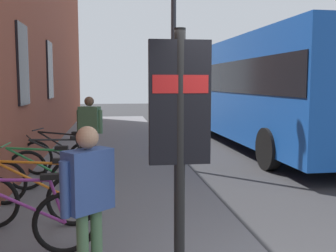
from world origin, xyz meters
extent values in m
plane|color=#2D2D30|center=(6.00, -1.00, 0.00)|extent=(60.00, 60.00, 0.00)
cube|color=slate|center=(8.00, 1.75, 0.06)|extent=(24.00, 3.50, 0.12)
cube|color=brown|center=(9.00, 3.80, 3.70)|extent=(22.00, 0.60, 7.40)
cube|color=black|center=(5.50, 3.48, 2.40)|extent=(0.90, 0.06, 1.60)
cube|color=black|center=(9.00, 3.48, 2.40)|extent=(0.90, 0.06, 1.60)
torus|color=black|center=(1.67, 2.28, 0.48)|extent=(0.12, 0.72, 0.72)
cylinder|color=#8C338C|center=(1.63, 2.78, 0.76)|extent=(0.12, 1.02, 0.58)
cylinder|color=#8C338C|center=(1.62, 2.86, 1.00)|extent=(0.11, 0.85, 0.09)
cylinder|color=#8C338C|center=(1.66, 2.36, 0.73)|extent=(0.05, 0.19, 0.51)
cube|color=black|center=(1.66, 2.43, 1.02)|extent=(0.12, 0.21, 0.06)
torus|color=black|center=(2.56, 2.28, 0.48)|extent=(0.08, 0.72, 0.72)
cylinder|color=orange|center=(2.57, 2.78, 0.76)|extent=(0.07, 1.02, 0.58)
cylinder|color=orange|center=(2.58, 2.85, 1.00)|extent=(0.06, 0.85, 0.09)
cylinder|color=orange|center=(2.56, 2.35, 0.73)|extent=(0.04, 0.19, 0.51)
cube|color=black|center=(2.56, 2.43, 1.02)|extent=(0.11, 0.20, 0.06)
torus|color=black|center=(3.66, 3.44, 0.48)|extent=(0.09, 0.72, 0.72)
torus|color=black|center=(3.61, 2.39, 0.48)|extent=(0.09, 0.72, 0.72)
cylinder|color=#267F3F|center=(3.63, 2.89, 0.76)|extent=(0.08, 1.02, 0.58)
cylinder|color=#267F3F|center=(3.64, 2.97, 1.00)|extent=(0.07, 0.85, 0.09)
cylinder|color=#267F3F|center=(3.62, 2.47, 0.73)|extent=(0.04, 0.19, 0.51)
cube|color=black|center=(3.62, 2.54, 1.02)|extent=(0.11, 0.20, 0.06)
cylinder|color=#267F3F|center=(3.65, 3.39, 1.08)|extent=(0.48, 0.04, 0.02)
torus|color=black|center=(4.52, 3.27, 0.48)|extent=(0.29, 0.70, 0.72)
torus|color=black|center=(4.85, 2.28, 0.48)|extent=(0.29, 0.70, 0.72)
cylinder|color=black|center=(4.69, 2.75, 0.76)|extent=(0.36, 0.98, 0.58)
cylinder|color=black|center=(4.67, 2.82, 1.00)|extent=(0.31, 0.82, 0.09)
cylinder|color=black|center=(4.83, 2.35, 0.73)|extent=(0.09, 0.19, 0.51)
cube|color=black|center=(4.80, 2.42, 1.02)|extent=(0.16, 0.22, 0.06)
cylinder|color=black|center=(4.53, 3.23, 1.08)|extent=(0.46, 0.18, 0.02)
torus|color=black|center=(5.73, 3.32, 0.48)|extent=(0.27, 0.71, 0.72)
torus|color=black|center=(5.42, 2.31, 0.48)|extent=(0.27, 0.71, 0.72)
cylinder|color=black|center=(5.56, 2.79, 0.76)|extent=(0.33, 0.98, 0.58)
cylinder|color=black|center=(5.59, 2.86, 1.00)|extent=(0.28, 0.83, 0.09)
cylinder|color=black|center=(5.44, 2.39, 0.73)|extent=(0.09, 0.19, 0.51)
cube|color=black|center=(5.46, 2.46, 1.02)|extent=(0.15, 0.22, 0.06)
cylinder|color=black|center=(5.71, 3.27, 1.08)|extent=(0.47, 0.16, 0.02)
cylinder|color=black|center=(0.71, 1.15, 1.32)|extent=(0.10, 0.10, 2.40)
cube|color=black|center=(0.71, 1.15, 1.87)|extent=(0.08, 0.55, 1.10)
cube|color=red|center=(0.71, 1.15, 2.03)|extent=(0.09, 0.50, 0.16)
cube|color=#1951B2|center=(9.37, -3.00, 1.85)|extent=(10.55, 2.71, 3.00)
cube|color=black|center=(9.37, -3.00, 2.21)|extent=(10.34, 2.75, 0.90)
cylinder|color=black|center=(5.99, -1.87, 0.50)|extent=(1.00, 0.27, 1.00)
cylinder|color=black|center=(12.76, -4.13, 0.50)|extent=(1.00, 0.27, 1.00)
cylinder|color=black|center=(12.71, -1.73, 0.50)|extent=(1.00, 0.27, 1.00)
cylinder|color=#4C724C|center=(0.92, 1.91, 0.50)|extent=(0.11, 0.11, 0.76)
cylinder|color=#4C724C|center=(0.82, 2.03, 0.50)|extent=(0.11, 0.11, 0.76)
cube|color=#334C8C|center=(0.87, 1.97, 1.16)|extent=(0.45, 0.48, 0.57)
sphere|color=tan|center=(0.87, 1.97, 1.56)|extent=(0.20, 0.20, 0.20)
cylinder|color=#334C8C|center=(1.02, 1.77, 1.12)|extent=(0.09, 0.09, 0.50)
cylinder|color=#334C8C|center=(0.71, 2.16, 1.12)|extent=(0.09, 0.09, 0.50)
cylinder|color=#26262D|center=(6.27, 2.17, 0.52)|extent=(0.12, 0.12, 0.79)
cylinder|color=#26262D|center=(6.33, 2.32, 0.52)|extent=(0.12, 0.12, 0.79)
cube|color=#4C724C|center=(6.30, 2.25, 1.21)|extent=(0.38, 0.52, 0.60)
sphere|color=brown|center=(6.30, 2.25, 1.63)|extent=(0.22, 0.22, 0.22)
cylinder|color=#4C724C|center=(6.21, 2.00, 1.17)|extent=(0.09, 0.09, 0.53)
cylinder|color=#4C724C|center=(6.40, 2.49, 1.17)|extent=(0.09, 0.09, 0.53)
cylinder|color=#333338|center=(6.51, 0.30, 2.68)|extent=(0.12, 0.12, 5.12)
camera|label=1|loc=(-2.75, 1.75, 2.05)|focal=42.44mm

